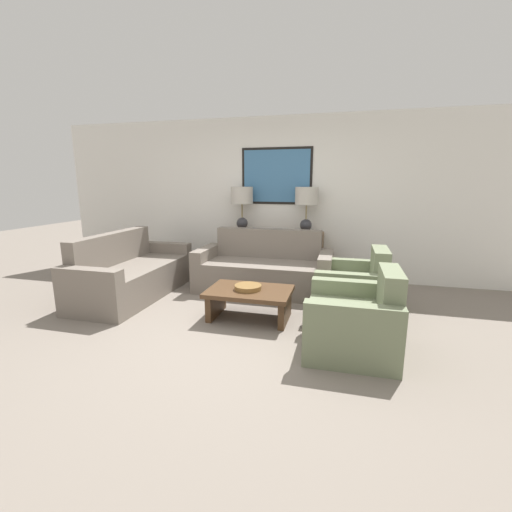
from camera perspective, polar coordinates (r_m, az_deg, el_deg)
The scene contains 11 objects.
ground_plane at distance 3.81m, azimuth -4.21°, elevation -12.67°, with size 20.00×20.00×0.00m, color slate.
back_wall at distance 5.87m, azimuth 3.49°, elevation 9.54°, with size 7.92×0.12×2.65m.
console_table at distance 5.72m, azimuth 2.84°, elevation 0.11°, with size 1.63×0.39×0.81m.
table_lamp_left at distance 5.74m, azimuth -2.35°, elevation 9.26°, with size 0.36×0.36×0.72m.
table_lamp_right at distance 5.52m, azimuth 8.42°, elevation 9.03°, with size 0.36×0.36×0.72m.
couch_by_back_wall at distance 5.13m, azimuth 1.36°, elevation -2.44°, with size 1.99×0.86×0.89m.
couch_by_side at distance 5.22m, azimuth -19.97°, elevation -2.94°, with size 0.86×1.99×0.89m.
coffee_table at distance 4.09m, azimuth -1.08°, elevation -6.93°, with size 0.98×0.66×0.36m.
decorative_bowl at distance 4.04m, azimuth -1.34°, elevation -5.23°, with size 0.32×0.32×0.06m.
armchair_near_back_wall at distance 4.44m, azimuth 15.86°, elevation -5.46°, with size 0.83×0.89×0.82m.
armchair_near_camera at distance 3.46m, azimuth 16.16°, elevation -10.56°, with size 0.83×0.89×0.82m.
Camera 1 is at (1.13, -3.27, 1.60)m, focal length 24.00 mm.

